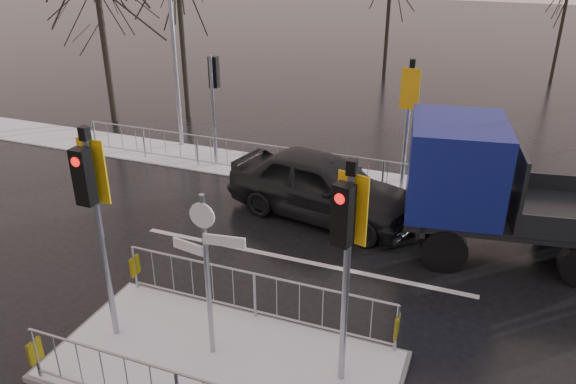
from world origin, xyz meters
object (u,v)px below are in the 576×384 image
(car_far_lane, at_px, (322,186))
(traffic_island, at_px, (222,351))
(flatbed_truck, at_px, (497,187))
(street_lamp_left, at_px, (173,14))

(car_far_lane, bearing_deg, traffic_island, -167.37)
(traffic_island, bearing_deg, flatbed_truck, 55.37)
(car_far_lane, bearing_deg, street_lamp_left, 72.51)
(flatbed_truck, bearing_deg, car_far_lane, 175.75)
(flatbed_truck, bearing_deg, traffic_island, -124.63)
(street_lamp_left, bearing_deg, traffic_island, -55.93)
(car_far_lane, distance_m, street_lamp_left, 7.94)
(traffic_island, height_order, car_far_lane, traffic_island)
(traffic_island, relative_size, street_lamp_left, 0.73)
(traffic_island, height_order, flatbed_truck, traffic_island)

